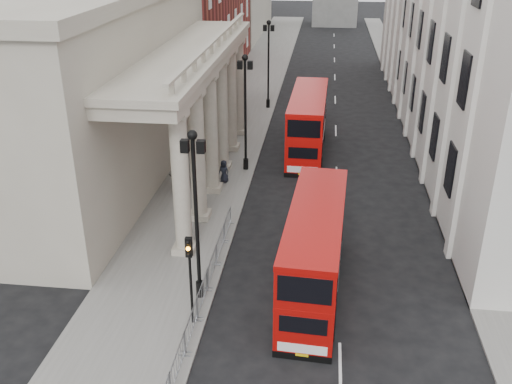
% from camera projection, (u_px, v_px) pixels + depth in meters
% --- Properties ---
extents(ground, '(260.00, 260.00, 0.00)m').
position_uv_depth(ground, '(194.00, 355.00, 23.63)').
color(ground, black).
rests_on(ground, ground).
extents(sidewalk_west, '(6.00, 140.00, 0.12)m').
position_uv_depth(sidewalk_west, '(235.00, 126.00, 50.97)').
color(sidewalk_west, slate).
rests_on(sidewalk_west, ground).
extents(sidewalk_east, '(3.00, 140.00, 0.12)m').
position_uv_depth(sidewalk_east, '(423.00, 133.00, 49.16)').
color(sidewalk_east, slate).
rests_on(sidewalk_east, ground).
extents(kerb, '(0.20, 140.00, 0.14)m').
position_uv_depth(kerb, '(267.00, 127.00, 50.64)').
color(kerb, slate).
rests_on(kerb, ground).
extents(portico_building, '(9.00, 28.00, 12.00)m').
position_uv_depth(portico_building, '(96.00, 93.00, 38.48)').
color(portico_building, '#A29988').
rests_on(portico_building, ground).
extents(lamp_post_south, '(1.05, 0.44, 8.32)m').
position_uv_depth(lamp_post_south, '(196.00, 206.00, 25.24)').
color(lamp_post_south, black).
rests_on(lamp_post_south, sidewalk_west).
extents(lamp_post_mid, '(1.05, 0.44, 8.32)m').
position_uv_depth(lamp_post_mid, '(245.00, 105.00, 39.66)').
color(lamp_post_mid, black).
rests_on(lamp_post_mid, sidewalk_west).
extents(lamp_post_north, '(1.05, 0.44, 8.32)m').
position_uv_depth(lamp_post_north, '(268.00, 58.00, 54.08)').
color(lamp_post_north, black).
rests_on(lamp_post_north, sidewalk_west).
extents(traffic_light, '(0.28, 0.33, 4.30)m').
position_uv_depth(traffic_light, '(190.00, 265.00, 24.16)').
color(traffic_light, black).
rests_on(traffic_light, sidewalk_west).
extents(crowd_barriers, '(0.50, 18.75, 1.10)m').
position_uv_depth(crowd_barriers, '(197.00, 309.00, 25.39)').
color(crowd_barriers, gray).
rests_on(crowd_barriers, sidewalk_west).
extents(bus_near, '(3.04, 10.32, 4.40)m').
position_uv_depth(bus_near, '(315.00, 250.00, 26.88)').
color(bus_near, '#A00907').
rests_on(bus_near, ground).
extents(bus_far, '(2.85, 10.89, 4.68)m').
position_uv_depth(bus_far, '(308.00, 122.00, 44.22)').
color(bus_far, '#BE0B08').
rests_on(bus_far, ground).
extents(pedestrian_a, '(0.64, 0.45, 1.68)m').
position_uv_depth(pedestrian_a, '(180.00, 181.00, 37.56)').
color(pedestrian_a, black).
rests_on(pedestrian_a, sidewalk_west).
extents(pedestrian_b, '(0.96, 0.77, 1.92)m').
position_uv_depth(pedestrian_b, '(176.00, 176.00, 38.00)').
color(pedestrian_b, black).
rests_on(pedestrian_b, sidewalk_west).
extents(pedestrian_c, '(0.91, 0.77, 1.60)m').
position_uv_depth(pedestrian_c, '(224.00, 171.00, 39.20)').
color(pedestrian_c, black).
rests_on(pedestrian_c, sidewalk_west).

